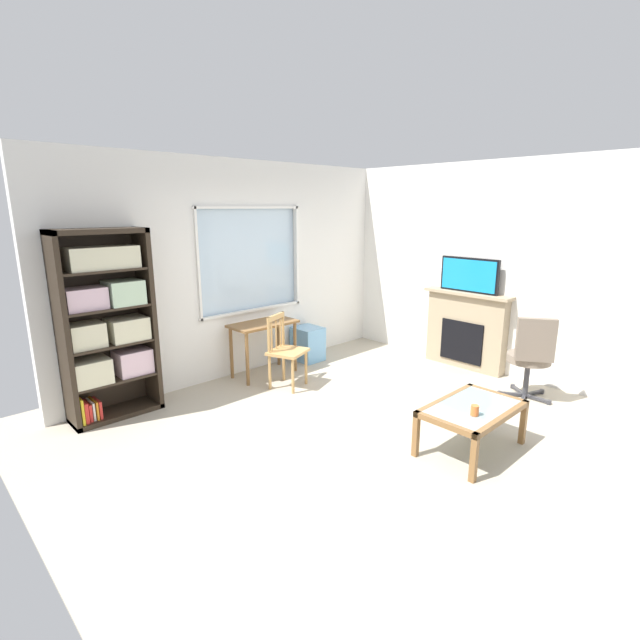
% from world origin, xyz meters
% --- Properties ---
extents(ground, '(5.83, 5.67, 0.02)m').
position_xyz_m(ground, '(0.00, 0.00, -0.01)').
color(ground, '#B2A893').
extents(wall_back_with_window, '(4.83, 0.15, 2.75)m').
position_xyz_m(wall_back_with_window, '(-0.03, 2.33, 1.36)').
color(wall_back_with_window, white).
rests_on(wall_back_with_window, ground).
extents(wall_right, '(0.12, 4.87, 2.75)m').
position_xyz_m(wall_right, '(2.48, 0.00, 1.37)').
color(wall_right, white).
rests_on(wall_right, ground).
extents(bookshelf, '(0.90, 0.38, 1.96)m').
position_xyz_m(bookshelf, '(-1.77, 2.09, 1.02)').
color(bookshelf, '#2D2319').
rests_on(bookshelf, ground).
extents(desk_under_window, '(0.87, 0.45, 0.71)m').
position_xyz_m(desk_under_window, '(0.13, 1.98, 0.59)').
color(desk_under_window, brown).
rests_on(desk_under_window, ground).
extents(wooden_chair, '(0.54, 0.52, 0.90)m').
position_xyz_m(wooden_chair, '(0.07, 1.47, 0.46)').
color(wooden_chair, tan).
rests_on(wooden_chair, ground).
extents(plastic_drawer_unit, '(0.35, 0.40, 0.49)m').
position_xyz_m(plastic_drawer_unit, '(0.95, 2.03, 0.24)').
color(plastic_drawer_unit, '#72ADDB').
rests_on(plastic_drawer_unit, ground).
extents(fireplace, '(0.26, 1.21, 1.06)m').
position_xyz_m(fireplace, '(2.32, 0.33, 0.53)').
color(fireplace, tan).
rests_on(fireplace, ground).
extents(tv, '(0.06, 0.82, 0.46)m').
position_xyz_m(tv, '(2.30, 0.33, 1.29)').
color(tv, black).
rests_on(tv, fireplace).
extents(office_chair, '(0.62, 0.57, 1.00)m').
position_xyz_m(office_chair, '(1.80, -0.78, 0.55)').
color(office_chair, '#7A6B5B').
rests_on(office_chair, ground).
extents(coffee_table, '(0.96, 0.61, 0.43)m').
position_xyz_m(coffee_table, '(0.30, -0.90, 0.37)').
color(coffee_table, '#8C9E99').
rests_on(coffee_table, ground).
extents(sippy_cup, '(0.07, 0.07, 0.09)m').
position_xyz_m(sippy_cup, '(0.14, -1.00, 0.47)').
color(sippy_cup, orange).
rests_on(sippy_cup, coffee_table).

